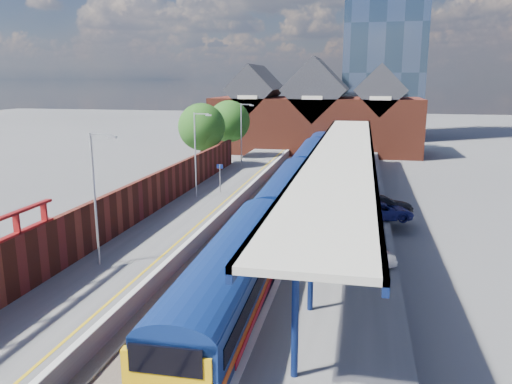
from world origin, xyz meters
TOP-DOWN VIEW (x-y plane):
  - ground at (0.00, 30.00)m, footprint 240.00×240.00m
  - ballast_bed at (0.00, 20.00)m, footprint 6.00×76.00m
  - rails at (0.00, 20.00)m, footprint 4.51×76.00m
  - left_platform at (-5.50, 20.00)m, footprint 5.00×76.00m
  - right_platform at (6.00, 20.00)m, footprint 6.00×76.00m
  - coping_left at (-3.15, 20.00)m, footprint 0.30×76.00m
  - coping_right at (3.15, 20.00)m, footprint 0.30×76.00m
  - yellow_line at (-3.75, 20.00)m, footprint 0.14×76.00m
  - train at (1.49, 28.42)m, footprint 3.15×65.95m
  - canopy at (5.48, 21.95)m, footprint 4.50×52.00m
  - lamp_post_b at (-6.36, 6.00)m, footprint 1.48×0.18m
  - lamp_post_c at (-6.36, 22.00)m, footprint 1.48×0.18m
  - lamp_post_d at (-6.36, 38.00)m, footprint 1.48×0.18m
  - platform_sign at (-5.00, 24.00)m, footprint 0.55×0.08m
  - brick_wall at (-8.10, 13.54)m, footprint 0.35×50.00m
  - station_building at (0.00, 58.00)m, footprint 30.00×12.12m
  - glass_tower at (10.00, 80.00)m, footprint 14.20×14.20m
  - tree_near at (-10.35, 35.91)m, footprint 5.20×5.20m
  - tree_far at (-9.35, 43.91)m, footprint 5.20×5.20m
  - parked_car_silver at (6.66, 8.17)m, footprint 4.58×3.16m
  - parked_car_dark at (8.50, 19.83)m, footprint 4.87×2.84m
  - parked_car_blue at (8.50, 18.16)m, footprint 4.56×2.65m

SIDE VIEW (x-z plane):
  - ground at x=0.00m, z-range 0.00..0.00m
  - ballast_bed at x=0.00m, z-range 0.00..0.06m
  - rails at x=0.00m, z-range 0.05..0.19m
  - left_platform at x=-5.50m, z-range 0.00..1.00m
  - right_platform at x=6.00m, z-range 0.00..1.00m
  - yellow_line at x=-3.75m, z-range 1.00..1.01m
  - coping_left at x=-3.15m, z-range 1.00..1.05m
  - coping_right at x=3.15m, z-range 1.00..1.05m
  - parked_car_blue at x=8.50m, z-range 1.00..2.20m
  - parked_car_dark at x=8.50m, z-range 1.00..2.33m
  - parked_car_silver at x=6.66m, z-range 1.00..2.43m
  - train at x=1.49m, z-range 0.40..3.85m
  - brick_wall at x=-8.10m, z-range 0.52..4.38m
  - platform_sign at x=-5.00m, z-range 1.44..3.94m
  - lamp_post_b at x=-6.36m, z-range 1.49..8.49m
  - lamp_post_c at x=-6.36m, z-range 1.49..8.49m
  - lamp_post_d at x=-6.36m, z-range 1.49..8.49m
  - canopy at x=5.48m, z-range 3.01..7.49m
  - tree_near at x=-10.35m, z-range 1.30..9.40m
  - tree_far at x=-9.35m, z-range 1.30..9.40m
  - station_building at x=0.00m, z-range -1.44..12.34m
  - glass_tower at x=10.00m, z-range 0.05..40.35m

